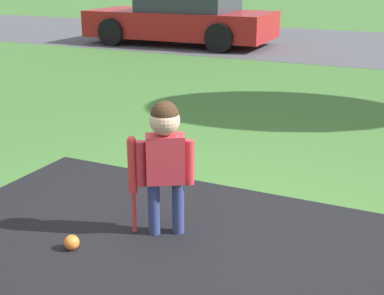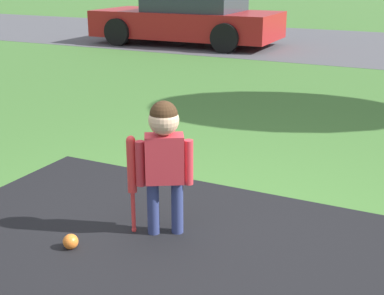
% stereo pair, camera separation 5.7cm
% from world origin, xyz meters
% --- Properties ---
extents(ground_plane, '(60.00, 60.00, 0.00)m').
position_xyz_m(ground_plane, '(0.00, 0.00, 0.00)').
color(ground_plane, '#3D6B2D').
extents(child, '(0.33, 0.25, 0.92)m').
position_xyz_m(child, '(-0.29, 0.07, 0.59)').
color(child, navy).
rests_on(child, ground).
extents(baseball_bat, '(0.06, 0.06, 0.68)m').
position_xyz_m(baseball_bat, '(-0.49, -0.01, 0.44)').
color(baseball_bat, red).
rests_on(baseball_bat, ground).
extents(sports_ball, '(0.10, 0.10, 0.10)m').
position_xyz_m(sports_ball, '(-0.73, -0.39, 0.05)').
color(sports_ball, orange).
rests_on(sports_ball, ground).
extents(parked_car, '(4.31, 2.10, 1.20)m').
position_xyz_m(parked_car, '(-4.41, 8.56, 0.58)').
color(parked_car, maroon).
rests_on(parked_car, ground).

